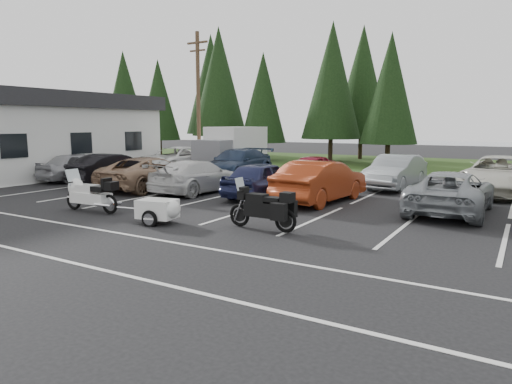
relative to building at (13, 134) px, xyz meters
The scene contains 30 objects.
ground 18.60m from the building, 12.53° to the right, with size 120.00×120.00×0.00m, color black.
grass_strip 27.02m from the building, 48.01° to the left, with size 80.00×16.00×0.01m, color #203A12.
lake_water 55.60m from the building, 66.67° to the left, with size 70.00×50.00×0.02m, color gray.
building is the anchor object (origin of this frame).
utility_pole 11.53m from the building, 45.00° to the left, with size 1.60×0.26×9.00m.
box_truck 13.16m from the building, 40.36° to the left, with size 2.40×5.60×2.90m, color silver, non-canonical shape.
stall_markings 18.28m from the building, ahead, with size 32.00×16.00×0.01m, color silver.
conifer_0 21.37m from the building, 118.39° to the left, with size 4.58×4.58×10.66m.
conifer_1 17.90m from the building, 103.09° to the left, with size 3.96×3.96×9.22m.
conifer_2 19.43m from the building, 83.93° to the left, with size 5.10×5.10×11.89m.
conifer_3 19.16m from the building, 66.68° to the left, with size 3.87×3.87×9.02m.
conifer_4 23.30m from the building, 55.48° to the left, with size 4.80×4.80×11.17m.
conifer_5 25.37m from the building, 44.36° to the left, with size 4.14×4.14×9.63m.
conifer_back_a 23.57m from the building, 94.97° to the left, with size 5.28×5.28×12.30m.
conifer_back_b 27.69m from the building, 59.22° to the left, with size 4.97×4.97×11.58m.
car_near_0 6.24m from the building, ahead, with size 1.85×4.59×1.57m, color #9FA0A4.
car_near_1 8.68m from the building, ahead, with size 1.65×4.74×1.56m, color black.
car_near_2 11.70m from the building, ahead, with size 2.54×5.51×1.53m, color #906F53.
car_near_3 14.36m from the building, ahead, with size 2.05×5.05×1.47m, color silver.
car_near_4 17.52m from the building, ahead, with size 1.81×4.50×1.53m, color #1B2045.
car_near_5 20.07m from the building, ahead, with size 1.75×5.01×1.65m, color maroon.
car_near_6 24.83m from the building, ahead, with size 2.41×5.23×1.45m, color gray.
car_far_0 9.83m from the building, 38.17° to the left, with size 2.73×5.92×1.64m, color white.
car_far_1 13.87m from the building, 23.71° to the left, with size 2.32×5.72×1.66m, color #1A2943.
car_far_2 18.10m from the building, 20.57° to the left, with size 1.67×4.15×1.41m, color maroon.
car_far_3 22.37m from the building, 15.05° to the left, with size 1.70×4.86×1.60m, color gray.
car_far_4 26.72m from the building, 13.60° to the left, with size 2.78×6.04×1.68m, color beige.
touring_motorcycle 15.13m from the building, 22.38° to the right, with size 2.70×0.83×1.49m, color silver, non-canonical shape.
cargo_trailer 18.37m from the building, 19.12° to the right, with size 1.67×0.94×0.77m, color white, non-canonical shape.
adventure_motorcycle 21.09m from the building, 13.78° to the right, with size 2.48×0.86×1.51m, color black, non-canonical shape.
Camera 1 is at (8.98, -12.29, 3.04)m, focal length 32.00 mm.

